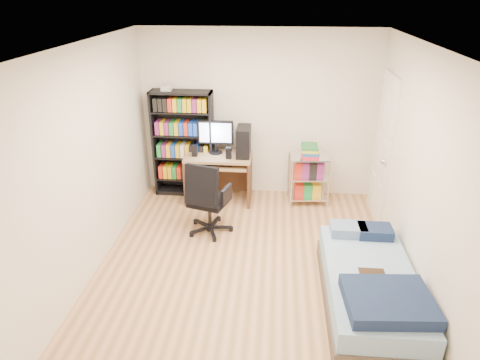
# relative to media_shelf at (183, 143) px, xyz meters

# --- Properties ---
(room) EXTENTS (3.58, 4.08, 2.58)m
(room) POSITION_rel_media_shelf_xyz_m (1.13, -1.84, 0.42)
(room) COLOR tan
(room) RESTS_ON ground
(media_shelf) EXTENTS (0.91, 0.30, 1.69)m
(media_shelf) POSITION_rel_media_shelf_xyz_m (0.00, 0.00, 0.00)
(media_shelf) COLOR black
(media_shelf) RESTS_ON room
(computer_desk) EXTENTS (0.97, 0.57, 1.23)m
(computer_desk) POSITION_rel_media_shelf_xyz_m (0.66, -0.18, -0.17)
(computer_desk) COLOR #A47B54
(computer_desk) RESTS_ON room
(office_chair) EXTENTS (0.75, 0.75, 1.01)m
(office_chair) POSITION_rel_media_shelf_xyz_m (0.55, -1.17, -0.51)
(office_chair) COLOR black
(office_chair) RESTS_ON room
(wire_cart) EXTENTS (0.60, 0.46, 0.92)m
(wire_cart) POSITION_rel_media_shelf_xyz_m (1.90, -0.17, -0.24)
(wire_cart) COLOR silver
(wire_cart) RESTS_ON room
(bed) EXTENTS (0.90, 1.80, 0.51)m
(bed) POSITION_rel_media_shelf_xyz_m (2.41, -2.45, -0.61)
(bed) COLOR brown
(bed) RESTS_ON room
(door) EXTENTS (0.12, 0.80, 2.00)m
(door) POSITION_rel_media_shelf_xyz_m (2.85, -0.49, 0.17)
(door) COLOR white
(door) RESTS_ON room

